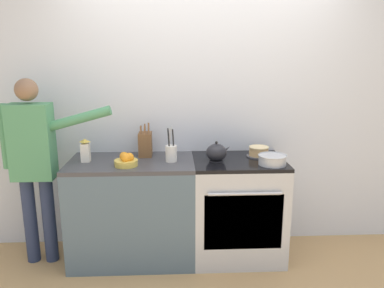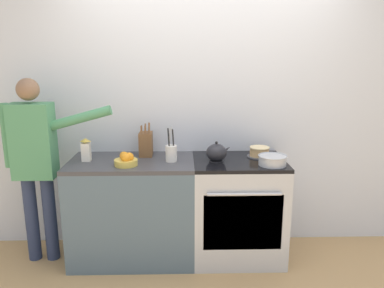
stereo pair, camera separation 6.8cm
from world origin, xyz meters
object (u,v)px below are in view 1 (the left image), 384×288
object	(u,v)px
tea_kettle	(217,153)
person_baker	(34,157)
utensil_crock	(171,152)
mixing_bowl	(272,160)
knife_block	(145,144)
stove_range	(237,208)
layer_cake	(259,152)
milk_carton	(85,151)
fruit_bowl	(126,160)

from	to	relation	value
tea_kettle	person_baker	bearing A→B (deg)	179.63
utensil_crock	mixing_bowl	bearing A→B (deg)	-9.27
knife_block	stove_range	bearing A→B (deg)	-11.16
utensil_crock	layer_cake	bearing A→B (deg)	8.62
stove_range	knife_block	bearing A→B (deg)	168.84
knife_block	milk_carton	distance (m)	0.52
mixing_bowl	person_baker	distance (m)	1.97
layer_cake	tea_kettle	xyz separation A→B (m)	(-0.39, -0.12, 0.03)
milk_carton	stove_range	bearing A→B (deg)	-0.06
stove_range	mixing_bowl	xyz separation A→B (m)	(0.25, -0.16, 0.49)
layer_cake	utensil_crock	bearing A→B (deg)	-171.38
utensil_crock	person_baker	bearing A→B (deg)	179.80
fruit_bowl	stove_range	bearing A→B (deg)	8.24
knife_block	fruit_bowl	xyz separation A→B (m)	(-0.13, -0.30, -0.06)
layer_cake	person_baker	distance (m)	1.92
stove_range	knife_block	size ratio (longest dim) A/B	2.92
tea_kettle	mixing_bowl	xyz separation A→B (m)	(0.45, -0.13, -0.03)
knife_block	person_baker	world-z (taller)	person_baker
fruit_bowl	tea_kettle	bearing A→B (deg)	8.09
mixing_bowl	knife_block	xyz separation A→B (m)	(-1.06, 0.32, 0.07)
milk_carton	tea_kettle	bearing A→B (deg)	-1.66
milk_carton	person_baker	xyz separation A→B (m)	(-0.42, -0.02, -0.04)
knife_block	utensil_crock	distance (m)	0.30
layer_cake	tea_kettle	bearing A→B (deg)	-162.47
stove_range	person_baker	world-z (taller)	person_baker
fruit_bowl	milk_carton	distance (m)	0.38
fruit_bowl	knife_block	bearing A→B (deg)	65.61
mixing_bowl	layer_cake	bearing A→B (deg)	102.67
mixing_bowl	milk_carton	bearing A→B (deg)	174.04
layer_cake	knife_block	distance (m)	1.01
stove_range	mixing_bowl	world-z (taller)	mixing_bowl
person_baker	knife_block	bearing A→B (deg)	-3.03
tea_kettle	milk_carton	size ratio (longest dim) A/B	1.08
knife_block	person_baker	distance (m)	0.93
milk_carton	person_baker	size ratio (longest dim) A/B	0.12
mixing_bowl	fruit_bowl	bearing A→B (deg)	178.88
stove_range	milk_carton	xyz separation A→B (m)	(-1.30, 0.00, 0.54)
layer_cake	fruit_bowl	bearing A→B (deg)	-168.60
mixing_bowl	stove_range	bearing A→B (deg)	147.18
mixing_bowl	fruit_bowl	distance (m)	1.20
mixing_bowl	milk_carton	distance (m)	1.56
milk_carton	knife_block	bearing A→B (deg)	17.97
person_baker	layer_cake	bearing A→B (deg)	-10.91
fruit_bowl	mixing_bowl	bearing A→B (deg)	-1.12
tea_kettle	fruit_bowl	xyz separation A→B (m)	(-0.75, -0.11, -0.03)
tea_kettle	stove_range	bearing A→B (deg)	8.80
utensil_crock	person_baker	size ratio (longest dim) A/B	0.19
mixing_bowl	utensil_crock	size ratio (longest dim) A/B	0.79
utensil_crock	person_baker	world-z (taller)	person_baker
tea_kettle	fruit_bowl	bearing A→B (deg)	-171.91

